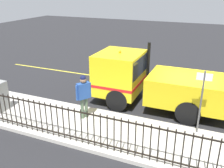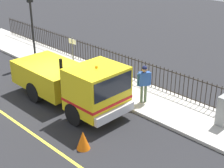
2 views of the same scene
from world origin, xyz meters
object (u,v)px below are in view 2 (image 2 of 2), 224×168
Objects in this scene: work_truck at (75,82)px; street_sign at (73,54)px; worker_standing at (144,80)px; traffic_light_near at (31,10)px; traffic_cone at (83,140)px.

work_truck reaches higher than street_sign.
work_truck is 3.46× the size of worker_standing.
traffic_light_near is 4.14m from street_sign.
traffic_light_near is (-0.52, 8.01, 2.00)m from worker_standing.
worker_standing is 0.41× the size of traffic_light_near.
worker_standing is at bearing 9.45° from traffic_cone.
traffic_cone is (-3.67, -8.71, -2.86)m from traffic_light_near.
worker_standing is at bearing 139.36° from work_truck.
worker_standing is 4.33m from traffic_cone.
traffic_cone is 6.19m from street_sign.
traffic_cone is at bearing 71.87° from traffic_light_near.
street_sign is (1.70, 2.24, 0.34)m from work_truck.
work_truck is 3.37m from traffic_cone.
worker_standing is 4.28m from street_sign.
traffic_light_near is at bearing -53.34° from worker_standing.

